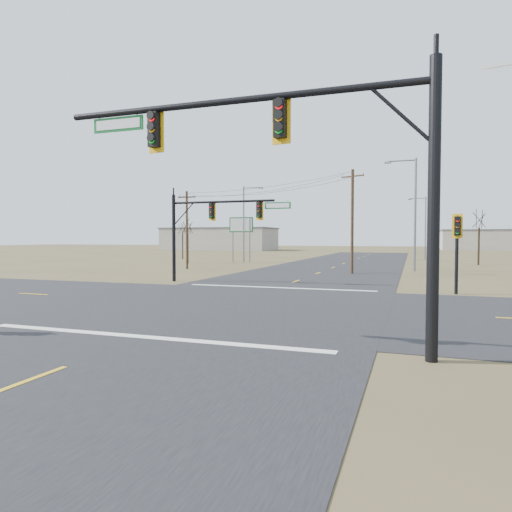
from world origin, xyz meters
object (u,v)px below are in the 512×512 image
(utility_pole_near, at_px, (352,220))
(mast_arm_far, at_px, (215,218))
(bare_tree_b, at_px, (183,228))
(mast_arm_near, at_px, (295,150))
(pedestal_signal_ne, at_px, (457,235))
(streetlight_b, at_px, (424,225))
(highway_sign, at_px, (241,230))
(streetlight_a, at_px, (413,208))
(bare_tree_c, at_px, (479,218))
(utility_pole_far, at_px, (187,228))
(bare_tree_a, at_px, (188,226))
(streetlight_c, at_px, (245,220))

(utility_pole_near, bearing_deg, mast_arm_far, -125.86)
(bare_tree_b, bearing_deg, mast_arm_near, -58.69)
(pedestal_signal_ne, xyz_separation_m, streetlight_b, (-0.84, 41.86, 1.77))
(mast_arm_near, relative_size, highway_sign, 1.91)
(pedestal_signal_ne, distance_m, streetlight_a, 18.37)
(utility_pole_near, bearing_deg, mast_arm_near, -86.05)
(pedestal_signal_ne, bearing_deg, bare_tree_c, 89.10)
(utility_pole_far, relative_size, highway_sign, 1.35)
(highway_sign, distance_m, bare_tree_b, 12.62)
(highway_sign, height_order, bare_tree_a, bare_tree_a)
(pedestal_signal_ne, relative_size, highway_sign, 0.78)
(mast_arm_near, distance_m, streetlight_a, 33.30)
(mast_arm_near, bearing_deg, pedestal_signal_ne, 77.31)
(mast_arm_near, relative_size, mast_arm_far, 1.26)
(utility_pole_far, bearing_deg, bare_tree_c, 30.64)
(bare_tree_c, bearing_deg, utility_pole_near, -124.43)
(streetlight_a, relative_size, bare_tree_b, 1.85)
(mast_arm_far, height_order, highway_sign, mast_arm_far)
(pedestal_signal_ne, bearing_deg, mast_arm_far, -178.32)
(streetlight_c, bearing_deg, bare_tree_a, -125.80)
(utility_pole_near, height_order, bare_tree_b, utility_pole_near)
(mast_arm_far, xyz_separation_m, streetlight_c, (-7.21, 25.55, 0.92))
(mast_arm_far, distance_m, bare_tree_b, 36.39)
(mast_arm_near, xyz_separation_m, bare_tree_c, (10.29, 45.89, -0.15))
(streetlight_c, distance_m, bare_tree_a, 7.33)
(mast_arm_far, xyz_separation_m, streetlight_a, (13.04, 16.28, 1.44))
(utility_pole_near, distance_m, streetlight_a, 7.23)
(highway_sign, xyz_separation_m, streetlight_c, (0.53, 0.06, 1.33))
(highway_sign, xyz_separation_m, bare_tree_b, (-11.36, 5.48, 0.47))
(utility_pole_far, xyz_separation_m, bare_tree_c, (28.74, 17.02, 1.27))
(utility_pole_far, distance_m, streetlight_c, 13.69)
(bare_tree_c, bearing_deg, bare_tree_b, 177.14)
(pedestal_signal_ne, relative_size, streetlight_b, 0.50)
(bare_tree_c, bearing_deg, utility_pole_far, -149.36)
(highway_sign, relative_size, bare_tree_c, 0.84)
(utility_pole_far, bearing_deg, utility_pole_near, -2.81)
(pedestal_signal_ne, height_order, utility_pole_far, utility_pole_far)
(highway_sign, bearing_deg, bare_tree_c, -1.85)
(streetlight_b, bearing_deg, bare_tree_c, -73.25)
(mast_arm_far, relative_size, bare_tree_a, 1.50)
(mast_arm_far, height_order, streetlight_c, streetlight_c)
(mast_arm_near, xyz_separation_m, streetlight_b, (4.56, 57.00, -0.51))
(highway_sign, xyz_separation_m, bare_tree_a, (-5.76, -3.62, 0.54))
(mast_arm_far, distance_m, utility_pole_near, 13.79)
(streetlight_c, relative_size, bare_tree_a, 1.65)
(mast_arm_far, relative_size, bare_tree_c, 1.28)
(utility_pole_far, relative_size, bare_tree_a, 1.33)
(utility_pole_far, distance_m, bare_tree_b, 21.78)
(utility_pole_near, bearing_deg, pedestal_signal_ne, -60.41)
(streetlight_c, bearing_deg, mast_arm_far, -50.35)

